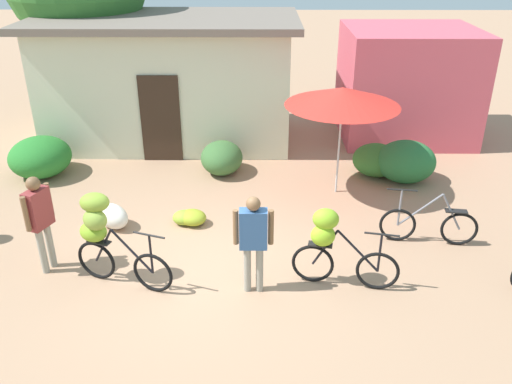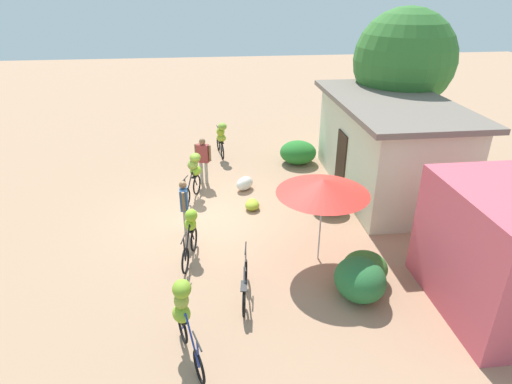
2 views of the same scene
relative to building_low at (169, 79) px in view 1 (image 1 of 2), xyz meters
The scene contains 15 objects.
ground_plane 6.36m from the building_low, 75.93° to the right, with size 60.00×60.00×0.00m, color tan.
building_low is the anchor object (origin of this frame).
shop_pink 5.99m from the building_low, ahead, with size 3.20×2.80×2.71m, color #CF5161.
hedge_bush_front_left 3.63m from the building_low, 136.66° to the right, with size 1.31×1.38×0.86m, color #277529.
hedge_bush_front_right 2.88m from the building_low, 57.49° to the right, with size 0.92×1.08×0.72m, color #3B6633.
hedge_bush_mid 5.45m from the building_low, 25.51° to the right, with size 1.02×1.03×0.69m, color #34722D.
hedge_bush_by_door 6.05m from the building_low, 26.02° to the right, with size 1.26×1.12×0.90m, color #296C36.
market_umbrella 4.98m from the building_low, 39.51° to the right, with size 2.22×2.22×2.20m.
bicycle_near_pile 6.30m from the building_low, 90.60° to the right, with size 1.55×0.70×1.46m.
bicycle_center_loaded 7.19m from the building_low, 62.22° to the right, with size 1.59×0.44×1.26m.
bicycle_by_shop 7.35m from the building_low, 44.99° to the right, with size 1.64×0.28×1.00m.
banana_pile_on_ground 4.82m from the building_low, 77.93° to the right, with size 0.68×0.56×0.28m.
produce_sack 4.82m from the building_low, 95.00° to the right, with size 0.70×0.44×0.44m, color silver.
person_vendor 6.87m from the building_low, 71.58° to the right, with size 0.58×0.21×1.57m.
person_bystander 6.09m from the building_low, 100.40° to the right, with size 0.33×0.55×1.62m.
Camera 1 is at (0.75, -7.03, 4.89)m, focal length 37.33 mm.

